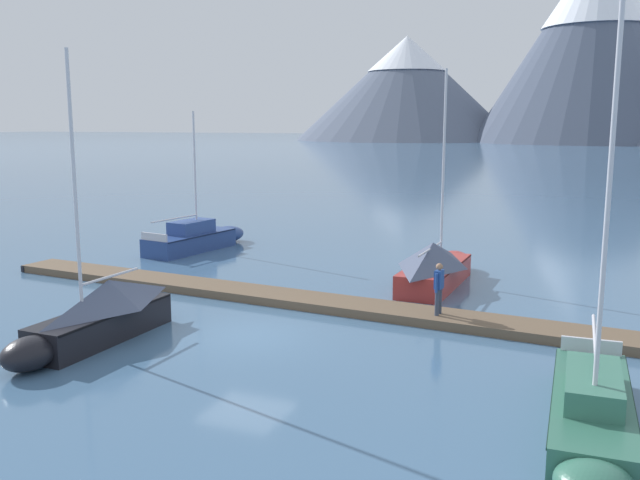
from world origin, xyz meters
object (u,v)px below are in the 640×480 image
object	(u,v)px
sailboat_second_berth	(97,315)
person_on_dock	(439,286)
sailboat_nearest_berth	(198,238)
sailboat_mid_dock_starboard	(592,412)
sailboat_mid_dock_port	(437,264)

from	to	relation	value
sailboat_second_berth	person_on_dock	world-z (taller)	sailboat_second_berth
sailboat_nearest_berth	person_on_dock	distance (m)	16.54
sailboat_mid_dock_starboard	person_on_dock	bearing A→B (deg)	124.71
sailboat_second_berth	person_on_dock	size ratio (longest dim) A/B	4.97
sailboat_mid_dock_starboard	person_on_dock	size ratio (longest dim) A/B	5.37
sailboat_nearest_berth	sailboat_second_berth	bearing A→B (deg)	-69.03
sailboat_nearest_berth	sailboat_second_berth	distance (m)	15.04
sailboat_mid_dock_starboard	person_on_dock	xyz separation A→B (m)	(-4.72, 6.81, 0.72)
sailboat_nearest_berth	sailboat_mid_dock_starboard	size ratio (longest dim) A/B	0.77
sailboat_mid_dock_port	person_on_dock	distance (m)	5.36
sailboat_nearest_berth	sailboat_mid_dock_port	world-z (taller)	sailboat_mid_dock_port
sailboat_nearest_berth	sailboat_mid_dock_port	xyz separation A→B (m)	(13.04, -3.14, 0.26)
sailboat_nearest_berth	sailboat_mid_dock_starboard	xyz separation A→B (m)	(18.99, -15.16, -0.05)
sailboat_mid_dock_starboard	person_on_dock	world-z (taller)	sailboat_mid_dock_starboard
sailboat_nearest_berth	sailboat_mid_dock_starboard	bearing A→B (deg)	-38.59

